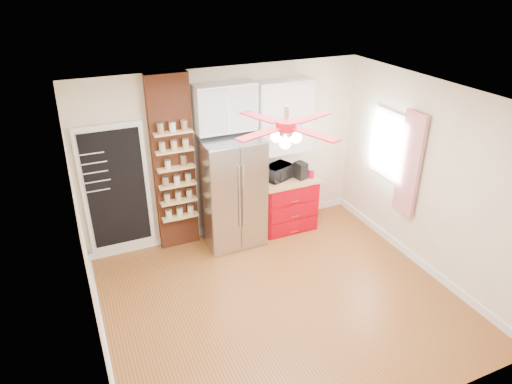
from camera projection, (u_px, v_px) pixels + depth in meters
name	position (u px, v px, depth m)	size (l,w,h in m)	color
floor	(281.00, 300.00, 6.06)	(4.50, 4.50, 0.00)	#955E25
ceiling	(287.00, 101.00, 4.85)	(4.50, 4.50, 0.00)	white
wall_back	(226.00, 154.00, 7.09)	(4.50, 0.02, 2.70)	beige
wall_front	(391.00, 318.00, 3.82)	(4.50, 0.02, 2.70)	beige
wall_left	(87.00, 255.00, 4.65)	(0.02, 4.00, 2.70)	beige
wall_right	(430.00, 180.00, 6.26)	(0.02, 4.00, 2.70)	beige
chalkboard	(116.00, 189.00, 6.56)	(0.95, 0.05, 1.95)	white
brick_pillar	(173.00, 165.00, 6.72)	(0.60, 0.16, 2.70)	brown
fridge	(232.00, 192.00, 6.98)	(0.90, 0.70, 1.75)	#A7A7AB
upper_glass_cabinet	(225.00, 107.00, 6.57)	(0.90, 0.35, 0.70)	white
red_cabinet	(286.00, 203.00, 7.56)	(0.94, 0.64, 0.90)	#A9000D
upper_shelf_unit	(284.00, 117.00, 7.06)	(0.90, 0.30, 1.15)	white
window	(389.00, 145.00, 6.90)	(0.04, 0.75, 1.05)	white
curtain	(410.00, 165.00, 6.48)	(0.06, 0.40, 1.55)	red
ceiling_fan	(286.00, 126.00, 4.97)	(1.40, 1.40, 0.44)	silver
toaster_oven	(278.00, 172.00, 7.29)	(0.44, 0.29, 0.24)	black
coffee_maker	(300.00, 170.00, 7.31)	(0.15, 0.19, 0.27)	black
canister_left	(311.00, 174.00, 7.36)	(0.10, 0.10, 0.15)	#BA0A2A
canister_right	(308.00, 171.00, 7.43)	(0.11, 0.11, 0.15)	#AB3009
pantry_jar_oats	(168.00, 165.00, 6.52)	(0.08, 0.08, 0.12)	beige
pantry_jar_beans	(183.00, 160.00, 6.63)	(0.09, 0.09, 0.14)	brown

